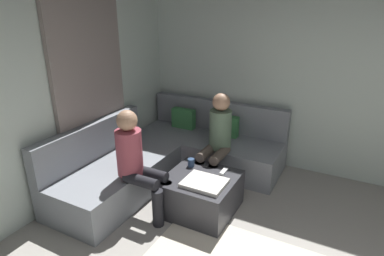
{
  "coord_description": "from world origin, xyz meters",
  "views": [
    {
      "loc": [
        0.02,
        -1.5,
        2.21
      ],
      "look_at": [
        -1.63,
        1.63,
        0.85
      ],
      "focal_mm": 30.23,
      "sensor_mm": 36.0,
      "label": 1
    }
  ],
  "objects": [
    {
      "name": "curtain_panel",
      "position": [
        -2.84,
        1.3,
        1.25
      ],
      "size": [
        0.06,
        1.1,
        2.5
      ],
      "primitive_type": "cube",
      "color": "gray",
      "rests_on": "ground_plane"
    },
    {
      "name": "folded_blanket",
      "position": [
        -1.25,
        1.2,
        0.44
      ],
      "size": [
        0.44,
        0.36,
        0.04
      ],
      "primitive_type": "cube",
      "color": "white",
      "rests_on": "ottoman"
    },
    {
      "name": "sectional_couch",
      "position": [
        -2.08,
        1.88,
        0.28
      ],
      "size": [
        2.1,
        2.55,
        0.87
      ],
      "color": "gray",
      "rests_on": "ground_plane"
    },
    {
      "name": "wall_back",
      "position": [
        0.0,
        2.94,
        1.35
      ],
      "size": [
        6.0,
        0.12,
        2.7
      ],
      "primitive_type": "cube",
      "color": "silver",
      "rests_on": "ground_plane"
    },
    {
      "name": "ottoman",
      "position": [
        -1.35,
        1.32,
        0.21
      ],
      "size": [
        0.76,
        0.76,
        0.42
      ],
      "primitive_type": "cube",
      "color": "#333338",
      "rests_on": "ground_plane"
    },
    {
      "name": "person_on_couch_back",
      "position": [
        -1.44,
        1.93,
        0.66
      ],
      "size": [
        0.3,
        0.6,
        1.2
      ],
      "rotation": [
        0.0,
        0.0,
        3.14
      ],
      "color": "brown",
      "rests_on": "ground_plane"
    },
    {
      "name": "coffee_mug",
      "position": [
        -1.57,
        1.5,
        0.47
      ],
      "size": [
        0.08,
        0.08,
        0.1
      ],
      "primitive_type": "cylinder",
      "color": "#334C72",
      "rests_on": "ottoman"
    },
    {
      "name": "game_remote",
      "position": [
        -1.17,
        1.54,
        0.43
      ],
      "size": [
        0.05,
        0.15,
        0.02
      ],
      "primitive_type": "cube",
      "color": "white",
      "rests_on": "ottoman"
    },
    {
      "name": "person_on_couch_side",
      "position": [
        -1.93,
        0.95,
        0.66
      ],
      "size": [
        0.6,
        0.3,
        1.2
      ],
      "rotation": [
        0.0,
        0.0,
        -1.57
      ],
      "color": "black",
      "rests_on": "ground_plane"
    }
  ]
}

